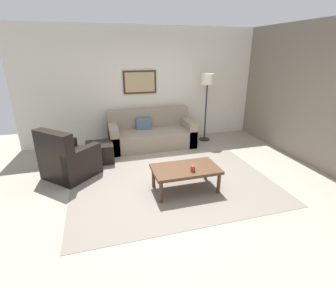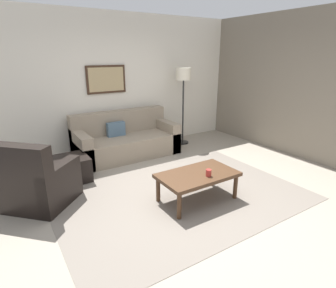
{
  "view_description": "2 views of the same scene",
  "coord_description": "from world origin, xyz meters",
  "px_view_note": "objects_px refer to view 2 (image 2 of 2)",
  "views": [
    {
      "loc": [
        -1.19,
        -3.74,
        2.23
      ],
      "look_at": [
        -0.11,
        0.01,
        0.78
      ],
      "focal_mm": 26.88,
      "sensor_mm": 36.0,
      "label": 1
    },
    {
      "loc": [
        -2.11,
        -2.96,
        2.0
      ],
      "look_at": [
        -0.17,
        0.09,
        0.81
      ],
      "focal_mm": 29.57,
      "sensor_mm": 36.0,
      "label": 2
    }
  ],
  "objects_px": {
    "cup": "(209,173)",
    "lamp_standing": "(183,82)",
    "coffee_table": "(198,177)",
    "armchair_leather": "(37,185)",
    "framed_artwork": "(106,79)",
    "ottoman": "(71,169)",
    "couch_main": "(125,141)"
  },
  "relations": [
    {
      "from": "couch_main",
      "to": "ottoman",
      "type": "relative_size",
      "value": 3.64
    },
    {
      "from": "ottoman",
      "to": "coffee_table",
      "type": "bearing_deg",
      "value": -50.32
    },
    {
      "from": "armchair_leather",
      "to": "cup",
      "type": "distance_m",
      "value": 2.33
    },
    {
      "from": "armchair_leather",
      "to": "coffee_table",
      "type": "relative_size",
      "value": 1.03
    },
    {
      "from": "cup",
      "to": "armchair_leather",
      "type": "bearing_deg",
      "value": 149.3
    },
    {
      "from": "framed_artwork",
      "to": "ottoman",
      "type": "bearing_deg",
      "value": -135.35
    },
    {
      "from": "armchair_leather",
      "to": "lamp_standing",
      "type": "xyz_separation_m",
      "value": [
        3.29,
        1.24,
        1.1
      ]
    },
    {
      "from": "coffee_table",
      "to": "framed_artwork",
      "type": "xyz_separation_m",
      "value": [
        -0.24,
        2.72,
        1.15
      ]
    },
    {
      "from": "couch_main",
      "to": "lamp_standing",
      "type": "xyz_separation_m",
      "value": [
        1.45,
        -0.02,
        1.11
      ]
    },
    {
      "from": "coffee_table",
      "to": "armchair_leather",
      "type": "bearing_deg",
      "value": 151.73
    },
    {
      "from": "coffee_table",
      "to": "framed_artwork",
      "type": "distance_m",
      "value": 2.96
    },
    {
      "from": "coffee_table",
      "to": "lamp_standing",
      "type": "bearing_deg",
      "value": 59.15
    },
    {
      "from": "cup",
      "to": "framed_artwork",
      "type": "height_order",
      "value": "framed_artwork"
    },
    {
      "from": "cup",
      "to": "lamp_standing",
      "type": "distance_m",
      "value": 2.91
    },
    {
      "from": "armchair_leather",
      "to": "lamp_standing",
      "type": "distance_m",
      "value": 3.69
    },
    {
      "from": "armchair_leather",
      "to": "framed_artwork",
      "type": "height_order",
      "value": "framed_artwork"
    },
    {
      "from": "armchair_leather",
      "to": "framed_artwork",
      "type": "xyz_separation_m",
      "value": [
        1.69,
        1.68,
        1.2
      ]
    },
    {
      "from": "cup",
      "to": "lamp_standing",
      "type": "height_order",
      "value": "lamp_standing"
    },
    {
      "from": "ottoman",
      "to": "coffee_table",
      "type": "xyz_separation_m",
      "value": [
        1.35,
        -1.62,
        0.16
      ]
    },
    {
      "from": "coffee_table",
      "to": "cup",
      "type": "distance_m",
      "value": 0.19
    },
    {
      "from": "coffee_table",
      "to": "cup",
      "type": "bearing_deg",
      "value": -65.41
    },
    {
      "from": "cup",
      "to": "framed_artwork",
      "type": "distance_m",
      "value": 3.07
    },
    {
      "from": "cup",
      "to": "lamp_standing",
      "type": "xyz_separation_m",
      "value": [
        1.29,
        2.43,
        0.95
      ]
    },
    {
      "from": "lamp_standing",
      "to": "ottoman",
      "type": "bearing_deg",
      "value": -166.43
    },
    {
      "from": "ottoman",
      "to": "coffee_table",
      "type": "height_order",
      "value": "coffee_table"
    },
    {
      "from": "framed_artwork",
      "to": "cup",
      "type": "bearing_deg",
      "value": -83.87
    },
    {
      "from": "framed_artwork",
      "to": "couch_main",
      "type": "bearing_deg",
      "value": -70.0
    },
    {
      "from": "armchair_leather",
      "to": "coffee_table",
      "type": "distance_m",
      "value": 2.2
    },
    {
      "from": "armchair_leather",
      "to": "cup",
      "type": "bearing_deg",
      "value": -30.7
    },
    {
      "from": "couch_main",
      "to": "coffee_table",
      "type": "distance_m",
      "value": 2.3
    },
    {
      "from": "couch_main",
      "to": "armchair_leather",
      "type": "relative_size",
      "value": 1.8
    },
    {
      "from": "armchair_leather",
      "to": "ottoman",
      "type": "height_order",
      "value": "armchair_leather"
    }
  ]
}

